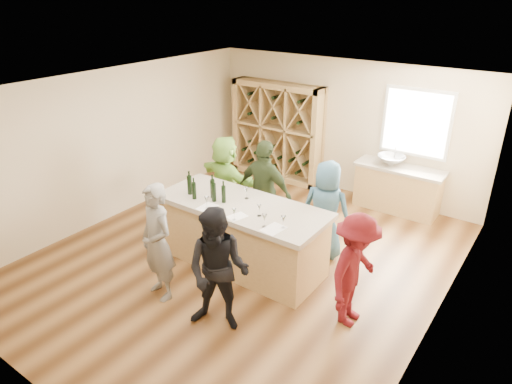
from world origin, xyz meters
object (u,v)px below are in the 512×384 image
Objects in this scene: sink at (391,160)px; wine_bottle_e at (224,194)px; person_far_left at (226,180)px; person_far_mid at (265,192)px; wine_bottle_c at (213,189)px; person_near_right at (218,271)px; wine_bottle_d at (214,192)px; wine_bottle_b at (194,191)px; person_server at (355,271)px; wine_bottle_a at (190,185)px; wine_rack at (277,132)px; person_far_right at (326,210)px; tasting_counter_base at (242,237)px; person_near_left at (157,243)px.

sink is 2.00× the size of wine_bottle_e.
person_far_mid is at bearing -177.63° from person_far_left.
person_near_right is at bearing -47.62° from wine_bottle_c.
sink is at bearing 68.44° from wine_bottle_e.
wine_bottle_d is at bearing -41.16° from wine_bottle_c.
person_server reaches higher than wine_bottle_b.
person_near_right is at bearing -36.88° from wine_bottle_a.
person_far_mid reaches higher than wine_bottle_d.
wine_bottle_d reaches higher than wine_bottle_e.
wine_bottle_b is 0.17× the size of person_server.
wine_rack is 7.06× the size of wine_bottle_a.
person_far_right is (0.28, 2.35, -0.03)m from person_near_right.
person_near_right is at bearing 112.55° from person_far_mid.
person_near_right reaches higher than tasting_counter_base.
sink is 2.80m from person_far_mid.
wine_bottle_d is at bearing 79.17° from person_far_mid.
person_server is at bearing 0.54° from wine_bottle_b.
wine_bottle_c is at bearing 138.84° from wine_bottle_d.
person_far_mid is (-2.17, 1.12, 0.12)m from person_server.
person_far_left reaches higher than wine_bottle_e.
person_far_left reaches higher than wine_bottle_d.
person_near_left is (-0.22, -1.20, -0.35)m from wine_bottle_e.
person_near_right is (-0.47, -4.69, -0.16)m from sink.
wine_rack is 4.06× the size of sink.
wine_bottle_b is 0.90× the size of wine_bottle_c.
person_near_left is (0.42, -1.13, -0.37)m from wine_bottle_a.
sink is at bearing 14.36° from person_server.
wine_bottle_b is (-0.71, -0.28, 0.72)m from tasting_counter_base.
person_near_left is 1.05× the size of person_far_right.
person_near_left is 1.03× the size of person_far_left.
wine_bottle_b is 0.92× the size of wine_bottle_d.
person_far_right reaches higher than tasting_counter_base.
person_far_mid is (0.31, 2.18, 0.04)m from person_near_left.
wine_bottle_d is 0.16m from wine_bottle_e.
tasting_counter_base is 1.50× the size of person_near_left.
wine_rack is 8.13× the size of wine_bottle_e.
person_far_left is at bearing -5.73° from person_far_mid.
tasting_counter_base is at bearing 24.61° from wine_bottle_e.
tasting_counter_base is 9.61× the size of wine_bottle_e.
wine_bottle_d is at bearing 100.91° from person_near_left.
person_far_mid is at bearing 84.37° from wine_bottle_e.
wine_bottle_c is at bearing -170.09° from tasting_counter_base.
wine_bottle_e is 1.68m from person_far_right.
person_server is (2.72, 0.03, -0.42)m from wine_bottle_b.
wine_bottle_c is (-0.50, -0.09, 0.73)m from tasting_counter_base.
person_server is at bearing -45.72° from wine_rack.
wine_bottle_d reaches higher than tasting_counter_base.
person_near_left reaches higher than person_far_left.
person_near_right is 2.93m from person_far_left.
person_near_right reaches higher than person_server.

